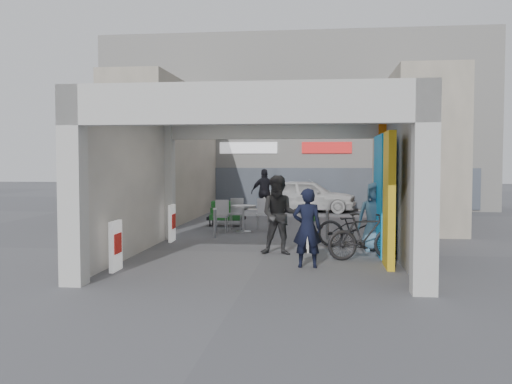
# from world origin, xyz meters

# --- Properties ---
(ground) EXTENTS (90.00, 90.00, 0.00)m
(ground) POSITION_xyz_m (0.00, 0.00, 0.00)
(ground) COLOR #535357
(ground) RESTS_ON ground
(arcade_canopy) EXTENTS (6.40, 6.45, 6.40)m
(arcade_canopy) POSITION_xyz_m (0.54, -0.82, 2.30)
(arcade_canopy) COLOR #B7B6B2
(arcade_canopy) RESTS_ON ground
(far_building) EXTENTS (18.00, 4.08, 8.00)m
(far_building) POSITION_xyz_m (-0.00, 13.99, 3.99)
(far_building) COLOR silver
(far_building) RESTS_ON ground
(plaza_bldg_left) EXTENTS (2.00, 9.00, 5.00)m
(plaza_bldg_left) POSITION_xyz_m (-4.50, 7.50, 2.50)
(plaza_bldg_left) COLOR #B7AB98
(plaza_bldg_left) RESTS_ON ground
(plaza_bldg_right) EXTENTS (2.00, 9.00, 5.00)m
(plaza_bldg_right) POSITION_xyz_m (4.50, 7.50, 2.50)
(plaza_bldg_right) COLOR #B7AB98
(plaza_bldg_right) RESTS_ON ground
(bollard_left) EXTENTS (0.09, 0.09, 0.82)m
(bollard_left) POSITION_xyz_m (-1.73, 2.52, 0.41)
(bollard_left) COLOR gray
(bollard_left) RESTS_ON ground
(bollard_center) EXTENTS (0.09, 0.09, 0.88)m
(bollard_center) POSITION_xyz_m (-0.09, 2.56, 0.44)
(bollard_center) COLOR gray
(bollard_center) RESTS_ON ground
(bollard_right) EXTENTS (0.09, 0.09, 0.82)m
(bollard_right) POSITION_xyz_m (1.48, 2.56, 0.41)
(bollard_right) COLOR gray
(bollard_right) RESTS_ON ground
(advert_board_near) EXTENTS (0.10, 0.55, 1.00)m
(advert_board_near) POSITION_xyz_m (-2.75, -2.64, 0.51)
(advert_board_near) COLOR white
(advert_board_near) RESTS_ON ground
(advert_board_far) EXTENTS (0.12, 0.55, 1.00)m
(advert_board_far) POSITION_xyz_m (-2.75, 1.62, 0.51)
(advert_board_far) COLOR white
(advert_board_far) RESTS_ON ground
(cafe_set) EXTENTS (1.64, 1.32, 0.99)m
(cafe_set) POSITION_xyz_m (-1.23, 4.24, 0.35)
(cafe_set) COLOR #A6A7AC
(cafe_set) RESTS_ON ground
(produce_stand) EXTENTS (1.25, 0.68, 0.83)m
(produce_stand) POSITION_xyz_m (-1.90, 5.50, 0.33)
(produce_stand) COLOR black
(produce_stand) RESTS_ON ground
(crate_stack) EXTENTS (0.47, 0.37, 0.56)m
(crate_stack) POSITION_xyz_m (0.83, 7.45, 0.28)
(crate_stack) COLOR #1A5E21
(crate_stack) RESTS_ON ground
(border_collie) EXTENTS (0.27, 0.52, 0.73)m
(border_collie) POSITION_xyz_m (0.94, 0.14, 0.29)
(border_collie) COLOR black
(border_collie) RESTS_ON ground
(man_with_dog) EXTENTS (0.62, 0.43, 1.64)m
(man_with_dog) POSITION_xyz_m (1.03, -1.82, 0.82)
(man_with_dog) COLOR black
(man_with_dog) RESTS_ON ground
(man_back_turned) EXTENTS (0.93, 0.74, 1.86)m
(man_back_turned) POSITION_xyz_m (0.34, -0.25, 0.93)
(man_back_turned) COLOR #373739
(man_back_turned) RESTS_ON ground
(man_elderly) EXTENTS (0.83, 0.55, 1.68)m
(man_elderly) POSITION_xyz_m (2.60, 0.53, 0.84)
(man_elderly) COLOR teal
(man_elderly) RESTS_ON ground
(man_crates) EXTENTS (1.17, 0.66, 1.89)m
(man_crates) POSITION_xyz_m (-0.98, 9.29, 0.94)
(man_crates) COLOR black
(man_crates) RESTS_ON ground
(bicycle_front) EXTENTS (2.14, 1.26, 1.06)m
(bicycle_front) POSITION_xyz_m (2.19, 0.89, 0.53)
(bicycle_front) COLOR black
(bicycle_front) RESTS_ON ground
(bicycle_rear) EXTENTS (1.82, 1.02, 1.05)m
(bicycle_rear) POSITION_xyz_m (2.29, -0.75, 0.53)
(bicycle_rear) COLOR black
(bicycle_rear) RESTS_ON ground
(white_van) EXTENTS (4.30, 2.04, 1.42)m
(white_van) POSITION_xyz_m (0.70, 11.23, 0.71)
(white_van) COLOR silver
(white_van) RESTS_ON ground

